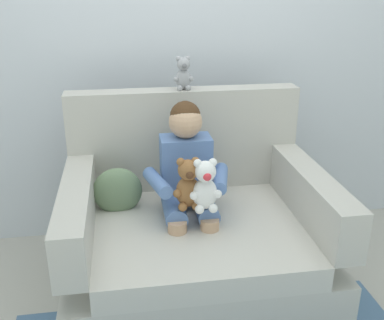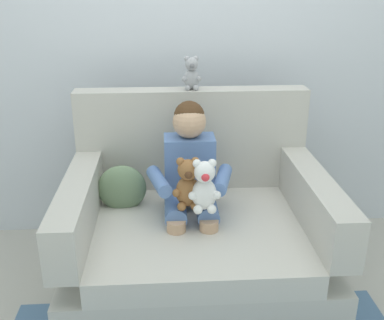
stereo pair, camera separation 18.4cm
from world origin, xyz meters
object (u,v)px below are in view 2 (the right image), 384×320
at_px(plush_white, 204,187).
at_px(plush_brown, 188,184).
at_px(seated_child, 190,175).
at_px(armchair, 196,237).
at_px(throw_pillow, 122,188).
at_px(plush_grey_on_backrest, 191,74).

distance_m(plush_white, plush_brown, 0.08).
height_order(seated_child, plush_brown, seated_child).
bearing_deg(armchair, plush_white, -79.90).
xyz_separation_m(armchair, seated_child, (-0.03, 0.04, 0.34)).
distance_m(seated_child, plush_white, 0.20).
relative_size(armchair, plush_white, 4.98).
bearing_deg(plush_white, throw_pillow, 163.31).
xyz_separation_m(plush_brown, throw_pillow, (-0.34, 0.25, -0.13)).
bearing_deg(throw_pillow, plush_brown, -36.54).
xyz_separation_m(plush_brown, plush_grey_on_backrest, (0.05, 0.49, 0.43)).
bearing_deg(plush_brown, seated_child, 59.87).
bearing_deg(seated_child, throw_pillow, 165.80).
relative_size(plush_brown, throw_pillow, 0.99).
bearing_deg(seated_child, armchair, -54.31).
distance_m(armchair, seated_child, 0.35).
bearing_deg(throw_pillow, seated_child, -15.71).
bearing_deg(plush_grey_on_backrest, armchair, -88.14).
height_order(armchair, throw_pillow, armchair).
distance_m(seated_child, plush_grey_on_backrest, 0.57).
xyz_separation_m(seated_child, plush_brown, (-0.02, -0.15, 0.02)).
height_order(seated_child, plush_grey_on_backrest, plush_grey_on_backrest).
height_order(armchair, plush_grey_on_backrest, plush_grey_on_backrest).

